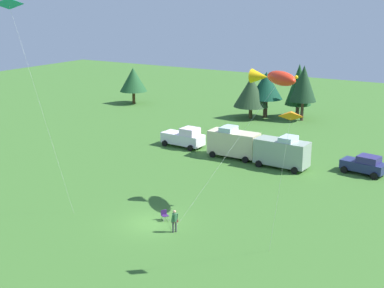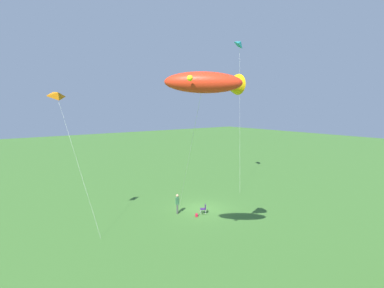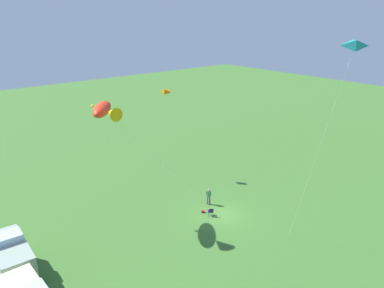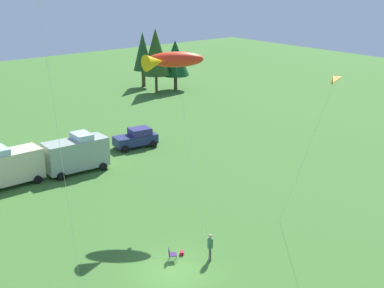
{
  "view_description": "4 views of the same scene",
  "coord_description": "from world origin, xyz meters",
  "views": [
    {
      "loc": [
        22.29,
        -30.75,
        16.8
      ],
      "look_at": [
        1.98,
        2.78,
        5.93
      ],
      "focal_mm": 50.0,
      "sensor_mm": 36.0,
      "label": 1
    },
    {
      "loc": [
        16.54,
        20.68,
        9.39
      ],
      "look_at": [
        2.28,
        1.56,
        6.36
      ],
      "focal_mm": 28.0,
      "sensor_mm": 36.0,
      "label": 2
    },
    {
      "loc": [
        -22.69,
        22.74,
        18.55
      ],
      "look_at": [
        2.47,
        1.76,
        7.02
      ],
      "focal_mm": 35.0,
      "sensor_mm": 36.0,
      "label": 3
    },
    {
      "loc": [
        -16.46,
        -21.81,
        16.75
      ],
      "look_at": [
        1.93,
        0.71,
        7.2
      ],
      "focal_mm": 50.0,
      "sensor_mm": 36.0,
      "label": 4
    }
  ],
  "objects": [
    {
      "name": "backpack_on_grass",
      "position": [
        1.49,
        1.16,
        0.11
      ],
      "size": [
        0.38,
        0.39,
        0.22
      ],
      "primitive_type": "cube",
      "rotation": [
        0.0,
        0.0,
        0.86
      ],
      "color": "#A8152A",
      "rests_on": "ground"
    },
    {
      "name": "car_navy_hatch",
      "position": [
        10.97,
        20.44,
        0.95
      ],
      "size": [
        4.42,
        2.73,
        1.89
      ],
      "rotation": [
        0.0,
        0.0,
        -0.15
      ],
      "color": "navy",
      "rests_on": "ground"
    },
    {
      "name": "ground_plane",
      "position": [
        0.0,
        0.0,
        0.0
      ],
      "size": [
        160.0,
        160.0,
        0.0
      ],
      "primitive_type": "plane",
      "color": "#3B6B2A"
    },
    {
      "name": "van_motorhome_grey",
      "position": [
        3.29,
        18.16,
        1.64
      ],
      "size": [
        5.5,
        2.82,
        3.34
      ],
      "rotation": [
        0.0,
        0.0,
        -0.05
      ],
      "color": "#94A493",
      "rests_on": "ground"
    },
    {
      "name": "kite_large_fish",
      "position": [
        6.24,
        8.45,
        10.6
      ],
      "size": [
        6.42,
        10.78,
        11.2
      ],
      "color": "red",
      "rests_on": "ground"
    },
    {
      "name": "folding_chair",
      "position": [
        0.56,
        1.0,
        0.49
      ],
      "size": [
        0.66,
        0.66,
        0.82
      ],
      "rotation": [
        0.0,
        0.0,
        5.73
      ],
      "color": "#321950",
      "rests_on": "ground"
    },
    {
      "name": "kite_delta_orange",
      "position": [
        11.44,
        -1.67,
        10.13
      ],
      "size": [
        2.5,
        2.64,
        10.51
      ],
      "color": "orange",
      "rests_on": "ground"
    },
    {
      "name": "person_kite_flyer",
      "position": [
        2.42,
        -0.42,
        1.02
      ],
      "size": [
        0.49,
        0.54,
        1.74
      ],
      "rotation": [
        0.0,
        0.0,
        5.64
      ],
      "color": "#444846",
      "rests_on": "ground"
    },
    {
      "name": "van_camper_beige",
      "position": [
        -2.52,
        18.8,
        1.64
      ],
      "size": [
        5.42,
        2.65,
        3.34
      ],
      "rotation": [
        0.0,
        0.0,
        3.15
      ],
      "color": "beige",
      "rests_on": "ground"
    }
  ]
}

